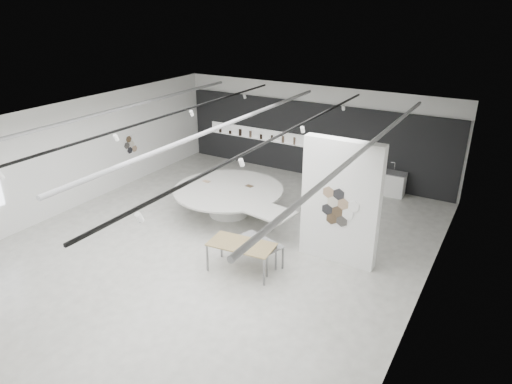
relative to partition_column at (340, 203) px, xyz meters
The scene contains 7 objects.
room 3.74m from the partition_column, 164.48° to the right, with size 12.02×14.02×3.82m.
back_wall_display 6.94m from the partition_column, 121.10° to the left, with size 11.80×0.27×3.10m.
partition_column is the anchor object (origin of this frame).
display_island 4.53m from the partition_column, 167.98° to the left, with size 5.07×4.32×0.97m.
sample_table_wood 2.97m from the partition_column, 136.94° to the right, with size 1.88×1.08×0.84m.
sample_table_stone 2.54m from the partition_column, 143.08° to the right, with size 1.52×1.06×0.71m.
kitchen_counter 5.69m from the partition_column, 92.20° to the left, with size 1.61×0.65×1.26m.
Camera 1 is at (7.29, -10.05, 6.99)m, focal length 32.00 mm.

